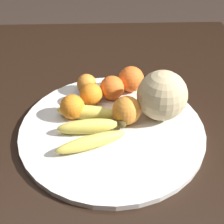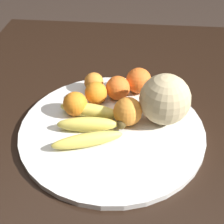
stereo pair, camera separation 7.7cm
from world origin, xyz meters
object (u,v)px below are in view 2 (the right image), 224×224
Objects in this scene: orange_mid_center at (118,88)px; orange_back_left at (128,111)px; kitchen_table at (111,148)px; banana_bunch at (89,124)px; orange_front_left at (75,104)px; fruit_bowl at (112,129)px; melon at (165,99)px; orange_back_right at (96,93)px; orange_front_right at (94,82)px; orange_top_small at (139,81)px.

orange_mid_center is 0.11m from orange_back_left.
banana_bunch is at bearing -47.43° from kitchen_table.
orange_back_left is at bearing 79.91° from orange_front_left.
kitchen_table is at bearing -102.92° from orange_back_left.
fruit_bowl is at bearing -60.47° from orange_back_left.
melon is at bearing 89.38° from orange_front_left.
melon is (-0.04, 0.13, 0.07)m from fruit_bowl.
orange_back_left reaches higher than orange_back_right.
kitchen_table is 7.11× the size of banana_bunch.
orange_back_right is at bearing -66.40° from orange_mid_center.
orange_mid_center is at bearing -123.88° from melon.
orange_top_small reaches higher than orange_front_right.
orange_top_small is (-0.06, 0.12, 0.01)m from orange_back_right.
fruit_bowl is at bearing 23.14° from orange_front_right.
orange_front_right is at bearing 163.41° from orange_front_left.
orange_back_left is at bearing -9.16° from orange_top_small.
fruit_bowl is at bearing -20.27° from orange_top_small.
orange_mid_center reaches higher than orange_back_right.
fruit_bowl reaches higher than kitchen_table.
orange_back_right is (-0.10, -0.05, 0.04)m from fruit_bowl.
orange_mid_center is (-0.08, 0.11, 0.00)m from orange_front_left.
orange_front_left reaches higher than fruit_bowl.
kitchen_table is 0.17m from orange_mid_center.
orange_back_right is (-0.07, -0.05, 0.14)m from kitchen_table.
orange_back_left is at bearing 37.59° from orange_front_right.
banana_bunch is 0.10m from orange_back_left.
orange_back_right is at bearing -131.15° from orange_back_left.
orange_front_right is 0.08m from orange_mid_center.
kitchen_table is at bearing -84.92° from melon.
orange_top_small is at bearing -128.83° from banana_bunch.
banana_bunch is at bearing -76.69° from fruit_bowl.
orange_top_small is (-0.18, 0.12, 0.02)m from banana_bunch.
kitchen_table is 17.78× the size of orange_top_small.
orange_front_left is (-0.06, -0.05, 0.01)m from banana_bunch.
orange_mid_center is (-0.08, -0.13, -0.03)m from melon.
kitchen_table is 20.44× the size of orange_front_left.
orange_front_right is at bearing -87.04° from orange_top_small.
orange_front_left is at bearing -57.96° from banana_bunch.
kitchen_table is 0.17m from orange_front_left.
orange_back_left reaches higher than orange_mid_center.
banana_bunch is 0.16m from orange_mid_center.
melon is at bearing 56.12° from orange_mid_center.
melon is at bearing 103.77° from orange_back_left.
orange_back_right is 0.13m from orange_top_small.
fruit_bowl is (0.03, 0.01, 0.10)m from kitchen_table.
fruit_bowl is at bearing -1.92° from orange_mid_center.
orange_top_small is at bearing 118.93° from orange_back_right.
orange_back_left reaches higher than orange_front_left.
banana_bunch is at bearing 37.72° from orange_front_left.
orange_back_right reaches higher than fruit_bowl.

